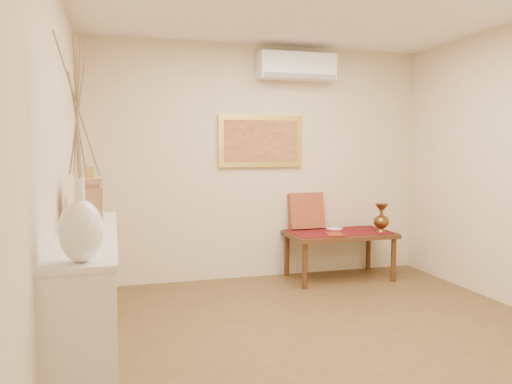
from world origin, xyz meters
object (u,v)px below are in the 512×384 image
object	(u,v)px
mantel_clock	(90,202)
low_table	(339,238)
white_vase	(78,148)
display_ledge	(89,306)
brass_urn_tall	(381,214)
wooden_chest	(92,203)

from	to	relation	value
mantel_clock	low_table	world-z (taller)	mantel_clock
white_vase	display_ledge	size ratio (longest dim) A/B	0.53
white_vase	display_ledge	xyz separation A→B (m)	(-0.02, 0.89, -1.03)
brass_urn_tall	low_table	size ratio (longest dim) A/B	0.33
brass_urn_tall	wooden_chest	world-z (taller)	wooden_chest
display_ledge	mantel_clock	world-z (taller)	mantel_clock
brass_urn_tall	mantel_clock	size ratio (longest dim) A/B	0.97
mantel_clock	white_vase	bearing A→B (deg)	-89.94
mantel_clock	wooden_chest	bearing A→B (deg)	91.17
brass_urn_tall	low_table	xyz separation A→B (m)	(-0.46, 0.14, -0.27)
display_ledge	white_vase	bearing A→B (deg)	-88.71
display_ledge	mantel_clock	bearing A→B (deg)	84.71
white_vase	wooden_chest	distance (m)	1.57
mantel_clock	wooden_chest	xyz separation A→B (m)	(-0.01, 0.42, -0.05)
white_vase	brass_urn_tall	distance (m)	4.15
white_vase	mantel_clock	bearing A→B (deg)	90.06
display_ledge	wooden_chest	distance (m)	0.87
white_vase	low_table	distance (m)	3.97
wooden_chest	low_table	distance (m)	3.01
white_vase	brass_urn_tall	bearing A→B (deg)	40.15
low_table	wooden_chest	bearing A→B (deg)	-154.77
white_vase	low_table	bearing A→B (deg)	46.21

